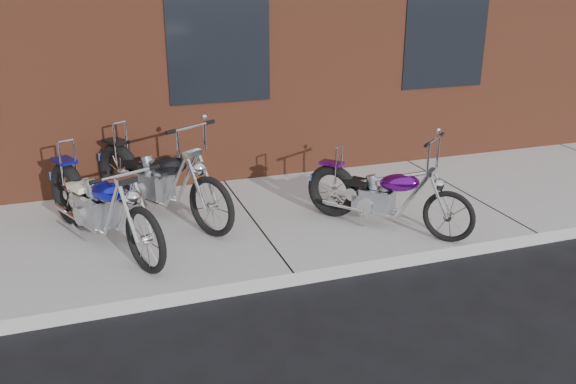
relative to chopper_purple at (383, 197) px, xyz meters
name	(u,v)px	position (x,y,z in m)	size (l,w,h in m)	color
ground	(294,286)	(-1.38, -0.76, -0.52)	(120.00, 120.00, 0.00)	black
sidewalk	(253,224)	(-1.38, 0.74, -0.45)	(22.00, 3.00, 0.15)	#989898
chopper_purple	(383,197)	(0.00, 0.00, 0.00)	(1.40, 1.66, 1.16)	black
chopper_blue	(101,208)	(-3.14, 0.57, 0.06)	(1.11, 2.25, 1.05)	black
chopper_third	(159,182)	(-2.42, 1.20, 0.07)	(1.37, 2.18, 1.26)	black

